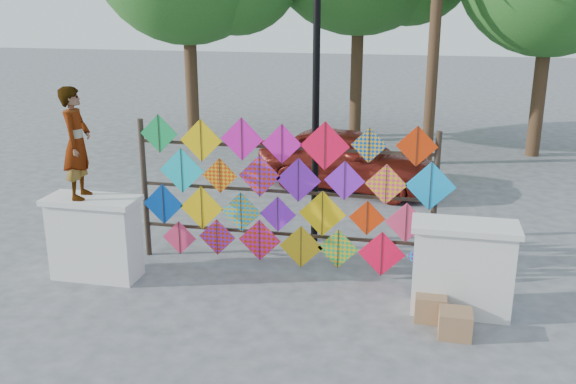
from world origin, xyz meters
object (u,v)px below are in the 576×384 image
object	(u,v)px
sedan	(347,158)
lamppost	(316,88)
kite_rack	(287,195)
vendor_woman	(77,143)

from	to	relation	value
sedan	lamppost	distance (m)	3.92
kite_rack	sedan	distance (m)	4.68
vendor_woman	lamppost	bearing A→B (deg)	-65.22
lamppost	kite_rack	bearing A→B (deg)	-99.96
kite_rack	sedan	xyz separation A→B (m)	(0.38, 4.64, -0.53)
kite_rack	sedan	bearing A→B (deg)	85.35
kite_rack	sedan	world-z (taller)	kite_rack
kite_rack	lamppost	xyz separation A→B (m)	(0.22, 1.27, 1.47)
kite_rack	vendor_woman	bearing A→B (deg)	-162.35
vendor_woman	kite_rack	bearing A→B (deg)	-82.53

